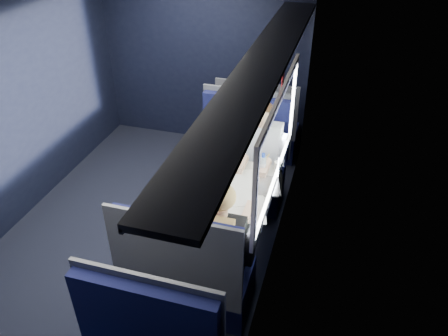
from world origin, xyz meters
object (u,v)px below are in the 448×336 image
(seat_bay_near, at_px, (239,165))
(seat_bay_far, at_px, (189,276))
(seat_row_front, at_px, (258,130))
(laptop, at_px, (273,182))
(bottle_small, at_px, (263,164))
(table, at_px, (237,195))
(man, at_px, (260,154))
(cup, at_px, (277,165))
(woman, at_px, (223,240))

(seat_bay_near, xyz_separation_m, seat_bay_far, (0.02, -1.74, -0.01))
(seat_row_front, distance_m, laptop, 1.80)
(seat_bay_near, bearing_deg, bottle_small, -54.88)
(laptop, bearing_deg, table, -159.85)
(man, bearing_deg, cup, -48.36)
(woman, xyz_separation_m, cup, (0.23, 1.15, 0.05))
(cup, bearing_deg, woman, -101.33)
(seat_bay_far, distance_m, laptop, 1.18)
(seat_bay_far, relative_size, man, 0.95)
(seat_bay_far, bearing_deg, bottle_small, 73.93)
(table, bearing_deg, woman, -84.55)
(seat_bay_near, xyz_separation_m, laptop, (0.52, -0.75, 0.38))
(seat_bay_near, height_order, laptop, seat_bay_near)
(seat_bay_far, xyz_separation_m, woman, (0.25, 0.17, 0.31))
(table, relative_size, seat_bay_near, 0.79)
(seat_row_front, relative_size, laptop, 3.28)
(table, bearing_deg, bottle_small, 63.80)
(laptop, relative_size, cup, 4.31)
(table, relative_size, man, 0.76)
(seat_row_front, distance_m, woman, 2.54)
(table, height_order, cup, cup)
(table, relative_size, cup, 12.17)
(table, relative_size, bottle_small, 4.58)
(seat_bay_far, bearing_deg, seat_bay_near, 90.62)
(seat_bay_far, distance_m, bottle_small, 1.33)
(seat_bay_far, xyz_separation_m, laptop, (0.50, 0.99, 0.39))
(seat_bay_far, height_order, man, man)
(seat_row_front, bearing_deg, table, -84.20)
(seat_bay_far, xyz_separation_m, man, (0.25, 1.57, 0.30))
(bottle_small, height_order, cup, bottle_small)
(seat_bay_near, height_order, woman, woman)
(seat_bay_far, relative_size, laptop, 3.56)
(table, xyz_separation_m, seat_row_front, (-0.18, 1.80, -0.25))
(man, bearing_deg, seat_row_front, 102.83)
(table, distance_m, man, 0.70)
(man, height_order, woman, same)
(man, bearing_deg, table, -95.52)
(seat_row_front, distance_m, bottle_small, 1.56)
(woman, bearing_deg, table, 95.45)
(table, xyz_separation_m, laptop, (0.32, 0.12, 0.14))
(laptop, relative_size, bottle_small, 1.62)
(table, distance_m, bottle_small, 0.42)
(seat_bay_near, xyz_separation_m, seat_row_front, (0.02, 0.93, -0.02))
(seat_bay_far, xyz_separation_m, seat_row_front, (0.00, 2.67, -0.00))
(seat_bay_far, height_order, bottle_small, seat_bay_far)
(seat_row_front, height_order, woman, woman)
(table, distance_m, seat_bay_near, 0.92)
(man, bearing_deg, seat_bay_far, -99.03)
(seat_row_front, height_order, man, man)
(seat_bay_far, height_order, seat_row_front, seat_bay_far)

